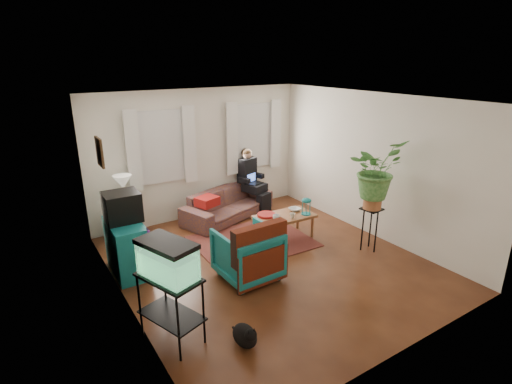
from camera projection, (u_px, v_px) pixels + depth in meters
floor at (269, 263)px, 6.47m from camera, size 4.50×5.00×0.01m
ceiling at (271, 99)px, 5.63m from camera, size 4.50×5.00×0.01m
wall_back at (200, 154)px, 8.04m from camera, size 4.50×0.01×2.60m
wall_front at (410, 251)px, 4.06m from camera, size 4.50×0.01×2.60m
wall_left at (120, 217)px, 4.90m from camera, size 0.01×5.00×2.60m
wall_right at (373, 166)px, 7.21m from camera, size 0.01×5.00×2.60m
window_left at (161, 147)px, 7.54m from camera, size 1.08×0.04×1.38m
window_right at (253, 136)px, 8.59m from camera, size 1.08×0.04×1.38m
curtains_left at (163, 148)px, 7.48m from camera, size 1.36×0.06×1.50m
curtains_right at (255, 137)px, 8.52m from camera, size 1.36×0.06×1.50m
picture_frame at (100, 152)px, 5.39m from camera, size 0.04×0.32×0.40m
area_rug at (252, 241)px, 7.21m from camera, size 2.05×1.67×0.01m
sofa at (228, 200)px, 8.17m from camera, size 2.16×1.39×0.79m
seated_person at (250, 182)px, 8.64m from camera, size 0.67×0.75×1.20m
side_table at (127, 222)px, 7.27m from camera, size 0.47×0.47×0.63m
table_lamp at (124, 191)px, 7.08m from camera, size 0.35×0.35×0.58m
dresser at (127, 248)px, 6.08m from camera, size 0.48×0.93×0.83m
crt_tv at (122, 207)px, 5.96m from camera, size 0.51×0.47×0.44m
aquarium_stand at (171, 309)px, 4.59m from camera, size 0.65×0.85×0.84m
aquarium at (167, 259)px, 4.38m from camera, size 0.58×0.77×0.44m
black_cat at (245, 334)px, 4.58m from camera, size 0.28×0.40×0.32m
armchair at (248, 251)px, 5.93m from camera, size 0.86×0.80×0.86m
serape_throw at (260, 249)px, 5.62m from camera, size 0.87×0.22×0.71m
coffee_table at (284, 227)px, 7.29m from camera, size 1.10×0.63×0.45m
cup_a at (276, 217)px, 7.01m from camera, size 0.13×0.13×0.10m
cup_b at (292, 216)px, 7.09m from camera, size 0.10×0.10×0.09m
bowl at (295, 209)px, 7.43m from camera, size 0.22×0.22×0.05m
snack_tray at (266, 215)px, 7.20m from camera, size 0.35×0.35×0.04m
birdcage at (306, 206)px, 7.23m from camera, size 0.18×0.18×0.31m
plant_stand at (370, 229)px, 6.80m from camera, size 0.36×0.36×0.76m
potted_plant at (375, 178)px, 6.50m from camera, size 0.95×0.84×0.97m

